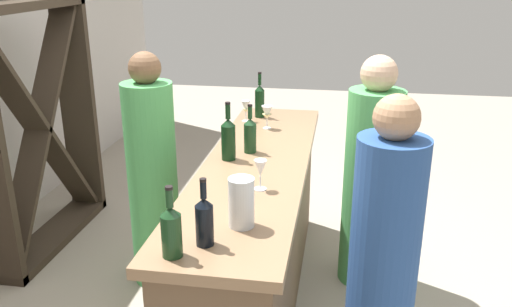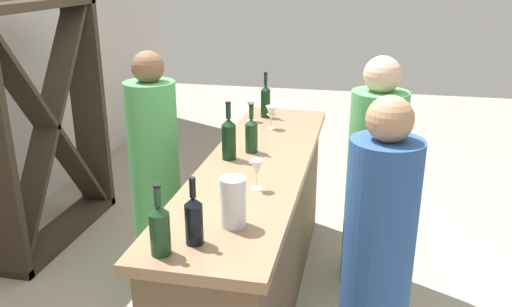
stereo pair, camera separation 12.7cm
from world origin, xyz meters
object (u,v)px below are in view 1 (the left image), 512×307
wine_bottle_second_left_near_black (204,220)px  wine_glass_near_center (267,113)px  wine_rack (38,129)px  person_left_guest (383,267)px  person_right_guest (153,180)px  wine_bottle_center_dark_green (228,138)px  wine_bottle_second_right_olive_green (250,134)px  person_center_guest (371,182)px  wine_bottle_leftmost_olive_green (171,230)px  wine_glass_near_right (246,108)px  water_pitcher (241,202)px  wine_bottle_rightmost_dark_green (260,100)px  wine_glass_near_left (260,169)px

wine_bottle_second_left_near_black → wine_glass_near_center: size_ratio=1.80×
wine_rack → person_left_guest: bearing=-116.2°
person_right_guest → wine_bottle_center_dark_green: bearing=-32.6°
wine_rack → person_left_guest: wine_rack is taller
wine_rack → wine_bottle_center_dark_green: 1.58m
wine_bottle_second_right_olive_green → person_center_guest: (0.22, -0.73, -0.35)m
wine_bottle_leftmost_olive_green → wine_bottle_second_left_near_black: 0.15m
wine_bottle_second_left_near_black → person_left_guest: 0.87m
wine_glass_near_right → wine_bottle_leftmost_olive_green: bearing=-178.2°
wine_bottle_center_dark_green → water_pitcher: 0.83m
wine_bottle_leftmost_olive_green → wine_bottle_second_right_olive_green: 1.22m
person_right_guest → wine_bottle_rightmost_dark_green: bearing=36.8°
wine_rack → person_center_guest: wine_rack is taller
wine_bottle_leftmost_olive_green → wine_bottle_second_right_olive_green: size_ratio=0.99×
wine_glass_near_center → wine_glass_near_right: (0.15, 0.17, -0.01)m
person_center_guest → wine_bottle_second_left_near_black: bearing=64.1°
wine_bottle_second_left_near_black → person_right_guest: (1.12, 0.64, -0.33)m
wine_bottle_rightmost_dark_green → person_right_guest: size_ratio=0.22×
wine_bottle_rightmost_dark_green → wine_glass_near_center: wine_bottle_rightmost_dark_green is taller
wine_bottle_second_left_near_black → person_left_guest: bearing=-65.5°
wine_rack → wine_bottle_rightmost_dark_green: size_ratio=5.32×
wine_bottle_rightmost_dark_green → wine_glass_near_right: bearing=148.8°
wine_bottle_second_right_olive_green → person_right_guest: 0.71m
wine_bottle_second_right_olive_green → wine_glass_near_center: (0.49, -0.03, -0.00)m
wine_bottle_leftmost_olive_green → wine_bottle_second_right_olive_green: bearing=-4.0°
wine_bottle_second_right_olive_green → water_pitcher: wine_bottle_second_right_olive_green is taller
wine_glass_near_center → person_right_guest: bearing=127.1°
wine_bottle_leftmost_olive_green → person_left_guest: bearing=-62.2°
wine_bottle_second_right_olive_green → wine_glass_near_right: bearing=12.6°
wine_bottle_second_right_olive_green → wine_glass_near_right: wine_bottle_second_right_olive_green is taller
wine_bottle_second_left_near_black → wine_glass_near_right: bearing=5.1°
wine_bottle_second_left_near_black → person_left_guest: size_ratio=0.19×
wine_bottle_leftmost_olive_green → person_right_guest: size_ratio=0.19×
wine_rack → wine_glass_near_right: size_ratio=11.75×
wine_rack → person_left_guest: size_ratio=1.18×
wine_bottle_leftmost_olive_green → person_right_guest: (1.22, 0.54, -0.33)m
wine_bottle_leftmost_olive_green → wine_glass_near_center: bearing=-3.8°
wine_glass_near_right → water_pitcher: 1.60m
wine_bottle_rightmost_dark_green → person_center_guest: (-0.55, -0.79, -0.36)m
wine_bottle_second_left_near_black → person_left_guest: person_left_guest is taller
wine_bottle_second_left_near_black → wine_glass_near_center: wine_bottle_second_left_near_black is taller
wine_bottle_rightmost_dark_green → water_pitcher: (-1.71, -0.19, -0.02)m
wine_bottle_second_right_olive_green → wine_bottle_rightmost_dark_green: wine_bottle_rightmost_dark_green is taller
wine_bottle_leftmost_olive_green → person_left_guest: person_left_guest is taller
water_pitcher → wine_glass_near_left: bearing=-2.6°
wine_bottle_second_right_olive_green → person_center_guest: bearing=-73.0°
water_pitcher → wine_rack: bearing=52.9°
wine_bottle_center_dark_green → wine_glass_near_center: 0.65m
wine_bottle_second_left_near_black → wine_bottle_second_right_olive_green: (1.12, 0.01, 0.00)m
wine_rack → wine_bottle_second_left_near_black: 2.19m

